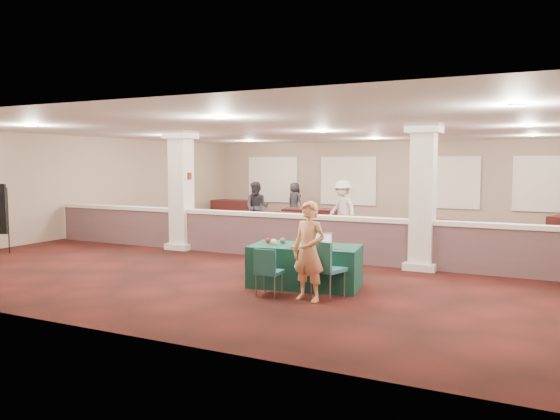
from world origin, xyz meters
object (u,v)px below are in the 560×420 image
at_px(far_table_back_left, 235,209).
at_px(woman, 309,251).
at_px(far_table_back_center, 310,219).
at_px(conf_chair_side, 267,268).
at_px(far_table_front_center, 289,224).
at_px(attendee_d, 295,201).
at_px(attendee_b, 342,208).
at_px(conf_chair_main, 325,264).
at_px(near_table, 305,266).
at_px(far_table_front_left, 246,230).
at_px(far_table_front_right, 452,236).
at_px(attendee_a, 257,207).

bearing_deg(far_table_back_left, woman, -54.02).
bearing_deg(far_table_back_center, conf_chair_side, -71.37).
xyz_separation_m(far_table_front_center, far_table_back_center, (0.00, 1.67, 0.01)).
height_order(far_table_back_center, attendee_d, attendee_d).
height_order(conf_chair_side, attendee_d, attendee_d).
distance_m(far_table_back_left, attendee_b, 6.91).
xyz_separation_m(conf_chair_main, far_table_front_center, (-4.03, 7.11, -0.23)).
bearing_deg(far_table_back_left, conf_chair_main, -52.78).
height_order(near_table, attendee_b, attendee_b).
height_order(far_table_front_center, attendee_d, attendee_d).
bearing_deg(far_table_front_left, attendee_b, 53.02).
relative_size(near_table, conf_chair_side, 2.41).
bearing_deg(far_table_back_center, attendee_b, -30.45).
height_order(far_table_front_center, far_table_back_center, far_table_back_center).
distance_m(conf_chair_side, far_table_front_left, 6.56).
bearing_deg(far_table_front_center, far_table_front_right, -7.14).
bearing_deg(woman, far_table_front_right, 89.83).
height_order(conf_chair_main, woman, woman).
relative_size(woman, far_table_back_center, 0.92).
height_order(attendee_b, attendee_d, attendee_b).
bearing_deg(attendee_a, attendee_b, -0.21).
bearing_deg(far_table_back_center, woman, -67.00).
bearing_deg(attendee_d, woman, 139.47).
relative_size(far_table_front_left, far_table_back_left, 0.99).
xyz_separation_m(far_table_back_left, attendee_b, (6.03, -3.34, 0.51)).
distance_m(far_table_front_left, attendee_d, 6.88).
distance_m(far_table_front_left, far_table_back_center, 3.64).
xyz_separation_m(far_table_front_left, attendee_a, (-0.80, 2.12, 0.48)).
xyz_separation_m(conf_chair_main, far_table_front_left, (-4.53, 5.18, -0.22)).
distance_m(conf_chair_main, conf_chair_side, 1.01).
xyz_separation_m(far_table_front_left, attendee_d, (-1.50, 6.70, 0.39)).
bearing_deg(far_table_front_left, conf_chair_side, -57.04).
bearing_deg(woman, far_table_back_left, 137.00).
xyz_separation_m(far_table_front_left, far_table_back_center, (0.50, 3.60, -0.00)).
height_order(far_table_back_left, far_table_back_center, far_table_back_left).
bearing_deg(attendee_a, woman, -67.67).
distance_m(conf_chair_side, far_table_front_right, 7.10).
bearing_deg(far_table_front_right, far_table_front_left, -167.30).
height_order(attendee_a, attendee_d, attendee_a).
distance_m(conf_chair_main, far_table_front_left, 6.89).
height_order(woman, attendee_d, woman).
height_order(conf_chair_side, far_table_front_center, conf_chair_side).
distance_m(far_table_back_left, attendee_d, 2.61).
bearing_deg(conf_chair_main, far_table_front_center, 135.47).
distance_m(woman, attendee_b, 8.47).
distance_m(conf_chair_main, attendee_a, 9.04).
height_order(woman, far_table_back_left, woman).
distance_m(near_table, far_table_front_center, 7.27).
distance_m(conf_chair_main, far_table_back_center, 9.67).
xyz_separation_m(conf_chair_main, attendee_b, (-2.49, 7.88, 0.30)).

